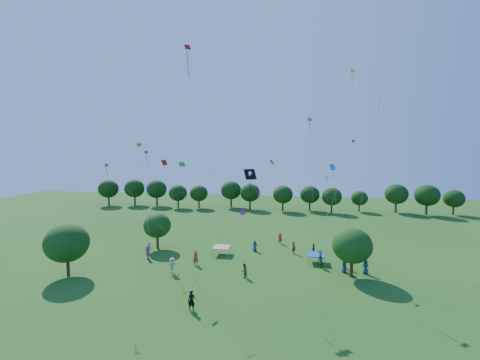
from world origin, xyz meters
The scene contains 39 objects.
ground centered at (0.00, 0.00, 0.00)m, with size 160.00×160.00×0.00m, color #2A5E1C.
near_tree_west centered at (-19.54, 10.52, 3.80)m, with size 4.88×4.88×6.01m.
near_tree_north centered at (-13.43, 21.74, 3.43)m, with size 3.98×3.98×5.23m.
near_tree_east centered at (12.70, 14.91, 3.64)m, with size 4.42×4.42×5.64m.
treeline centered at (-1.73, 55.43, 4.09)m, with size 88.01×8.77×6.77m.
tent_red_stripe centered at (-3.56, 20.46, 1.04)m, with size 2.20×2.20×1.10m.
tent_blue centered at (9.09, 19.04, 1.04)m, with size 2.20×2.20×1.10m.
man_in_black centered at (-3.01, 4.72, 0.92)m, with size 0.69×0.44×1.84m, color black.
crowd_person_0 centered at (0.86, 22.52, 0.77)m, with size 0.76×0.41×1.53m, color navy.
crowd_person_1 centered at (6.31, 22.25, 0.88)m, with size 0.66×0.42×1.76m, color maroon.
crowd_person_2 centered at (0.65, 12.81, 0.83)m, with size 0.81×0.44×1.65m, color #214D2F.
crowd_person_3 centered at (-13.70, 19.34, 0.77)m, with size 1.01×0.45×1.55m, color beige.
crowd_person_4 centered at (9.04, 22.40, 0.76)m, with size 0.89×0.41×1.52m, color #3B362F.
crowd_person_5 centered at (9.65, 19.59, 0.76)m, with size 1.42×0.51×1.52m, color #A35F8F.
crowd_person_6 centered at (12.11, 16.21, 0.82)m, with size 0.80×0.44×1.63m, color navy.
crowd_person_7 centered at (-5.90, 15.89, 0.92)m, with size 0.69×0.44×1.84m, color #9F3A1D.
crowd_person_8 centered at (9.43, 17.25, 0.82)m, with size 0.81×0.44×1.65m, color #225035.
crowd_person_9 centered at (-7.84, 12.80, 0.95)m, with size 1.25×0.56×1.91m, color #A8A586.
crowd_person_10 centered at (12.42, 17.49, 0.88)m, with size 1.04×0.47×1.77m, color #433B35.
crowd_person_11 centered at (-12.85, 17.14, 0.86)m, with size 1.61×0.57×1.72m, color #9D5EA1.
crowd_person_12 centered at (14.49, 16.01, 0.86)m, with size 0.85×0.46×1.72m, color navy.
crowd_person_13 centered at (4.31, 26.81, 0.88)m, with size 0.66×0.42×1.76m, color maroon.
pirate_kite centered at (1.64, 10.77, 11.76)m, with size 5.87×3.55×11.14m.
red_high_kite centered at (-4.94, 13.40, 20.75)m, with size 5.23×1.54×24.83m.
small_kite_0 centered at (-8.62, 14.05, 11.27)m, with size 3.49×0.90×11.96m.
small_kite_1 centered at (-11.21, 10.39, 9.40)m, with size 8.39×3.97×11.67m.
small_kite_2 centered at (12.64, 16.81, 17.16)m, with size 0.92×0.48×22.25m.
small_kite_3 centered at (-5.64, 10.78, 10.86)m, with size 0.72×3.13×11.84m.
small_kite_4 centered at (8.00, 15.62, 13.88)m, with size 1.27×0.43×16.78m.
small_kite_5 centered at (13.52, 27.01, 11.58)m, with size 5.21×3.13×14.66m.
small_kite_6 centered at (10.16, 18.19, 9.57)m, with size 0.68×0.69×9.93m.
small_kite_7 centered at (10.31, 13.71, 11.10)m, with size 1.84×1.20×11.58m.
small_kite_8 centered at (13.84, 25.62, 11.84)m, with size 6.21×1.03×14.82m.
small_kite_9 centered at (-14.01, 18.41, 12.44)m, with size 0.91×1.77×14.03m.
small_kite_10 centered at (13.49, 26.18, 5.08)m, with size 4.96×1.43×4.97m.
small_kite_11 centered at (2.94, 10.01, 10.63)m, with size 4.49×3.12×12.14m.
small_kite_12 centered at (-13.98, 20.22, 11.41)m, with size 1.09×0.51×13.01m.
small_kite_13 centered at (-0.80, 18.97, 5.61)m, with size 3.44×5.41×5.11m.
small_kite_14 centered at (14.79, 16.88, 14.55)m, with size 2.76×0.49×18.83m.
Camera 1 is at (5.43, -21.97, 14.35)m, focal length 24.00 mm.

